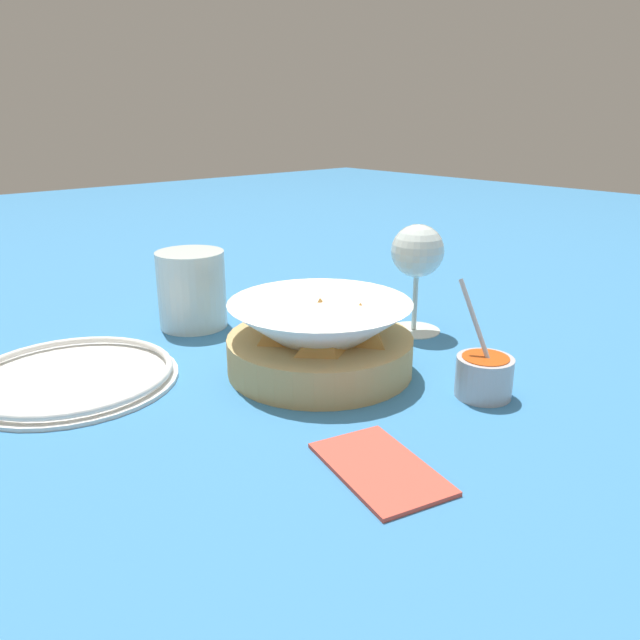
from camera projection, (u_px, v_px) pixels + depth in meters
name	position (u px, v px, depth m)	size (l,w,h in m)	color
ground_plane	(299.00, 375.00, 0.73)	(4.00, 4.00, 0.00)	teal
food_basket	(320.00, 340.00, 0.73)	(0.22, 0.22, 0.09)	tan
sauce_cup	(484.00, 374.00, 0.67)	(0.07, 0.06, 0.12)	#B7B7BC
wine_glass	(417.00, 255.00, 0.84)	(0.07, 0.07, 0.15)	silver
beer_mug	(189.00, 292.00, 0.88)	(0.14, 0.10, 0.11)	silver
side_plate	(71.00, 376.00, 0.71)	(0.24, 0.24, 0.01)	white
napkin	(380.00, 466.00, 0.53)	(0.14, 0.10, 0.01)	#DB4C3D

